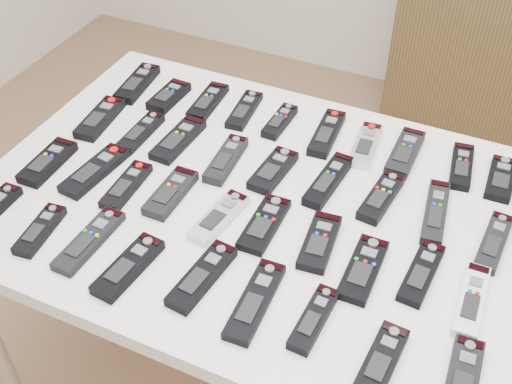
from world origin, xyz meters
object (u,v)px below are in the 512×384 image
at_px(remote_3, 244,110).
at_px(remote_37, 463,379).
at_px(remote_16, 381,197).
at_px(remote_21, 126,186).
at_px(remote_15, 328,180).
at_px(remote_14, 273,170).
at_px(remote_17, 435,212).
at_px(remote_8, 461,166).
at_px(remote_12, 178,140).
at_px(remote_30, 40,230).
at_px(remote_7, 405,153).
at_px(remote_28, 471,300).
at_px(table, 256,217).
at_px(remote_5, 327,133).
at_px(remote_6, 366,145).
at_px(remote_19, 48,162).
at_px(remote_23, 219,217).
at_px(remote_0, 137,83).
at_px(remote_32, 128,267).
at_px(remote_35, 314,319).
at_px(remote_1, 169,96).
at_px(remote_24, 264,224).
at_px(remote_34, 255,301).
at_px(remote_31, 89,240).
at_px(remote_36, 381,361).
at_px(remote_20, 95,171).
at_px(remote_4, 280,121).
at_px(remote_18, 494,242).
at_px(remote_13, 226,160).
at_px(remote_9, 501,179).
at_px(remote_22, 171,193).
at_px(remote_25, 320,242).
at_px(remote_10, 100,118).
at_px(remote_26, 363,269).
at_px(remote_2, 208,101).
at_px(remote_33, 202,276).
at_px(remote_27, 421,273).
at_px(remote_11, 141,132).

relative_size(remote_3, remote_37, 0.98).
xyz_separation_m(remote_16, remote_21, (-0.54, -0.21, -0.00)).
bearing_deg(remote_15, remote_14, -167.11).
bearing_deg(remote_17, remote_8, 76.83).
relative_size(remote_12, remote_30, 1.23).
xyz_separation_m(remote_7, remote_28, (0.23, -0.39, -0.00)).
bearing_deg(table, remote_5, 77.07).
bearing_deg(remote_7, remote_6, -172.26).
xyz_separation_m(remote_7, remote_8, (0.14, 0.01, -0.00)).
relative_size(table, remote_21, 7.71).
height_order(table, remote_30, remote_30).
bearing_deg(remote_19, remote_23, -0.89).
height_order(table, remote_5, remote_5).
bearing_deg(table, remote_21, -161.38).
bearing_deg(remote_17, remote_16, 174.99).
relative_size(remote_0, remote_32, 1.04).
bearing_deg(remote_5, remote_21, -136.59).
bearing_deg(remote_15, remote_35, -69.44).
bearing_deg(remote_3, remote_28, -35.66).
xyz_separation_m(remote_1, remote_6, (0.55, 0.02, 0.00)).
height_order(remote_6, remote_24, remote_6).
bearing_deg(remote_23, remote_34, -38.36).
xyz_separation_m(remote_31, remote_34, (0.38, 0.00, 0.00)).
bearing_deg(remote_28, remote_32, -163.83).
bearing_deg(remote_7, remote_36, -78.62).
distance_m(table, remote_20, 0.40).
bearing_deg(remote_4, remote_18, -18.09).
height_order(remote_0, remote_13, same).
bearing_deg(remote_16, remote_5, 144.12).
distance_m(remote_9, remote_22, 0.76).
relative_size(remote_9, remote_25, 0.94).
bearing_deg(remote_12, remote_8, 18.42).
relative_size(remote_13, remote_23, 1.04).
bearing_deg(remote_24, remote_15, 66.60).
bearing_deg(remote_23, remote_35, -22.74).
distance_m(remote_10, remote_37, 1.08).
relative_size(remote_24, remote_35, 1.11).
bearing_deg(table, remote_26, -20.89).
relative_size(remote_18, remote_19, 1.06).
distance_m(remote_2, remote_17, 0.68).
bearing_deg(remote_37, remote_4, 133.57).
distance_m(remote_24, remote_33, 0.19).
xyz_separation_m(remote_22, remote_31, (-0.08, -0.20, -0.00)).
bearing_deg(remote_27, remote_2, 155.92).
bearing_deg(remote_26, remote_7, 92.40).
bearing_deg(remote_17, remote_9, 50.55).
bearing_deg(remote_26, remote_28, 2.34).
xyz_separation_m(remote_8, remote_15, (-0.27, -0.18, 0.00)).
relative_size(remote_9, remote_11, 0.93).
xyz_separation_m(remote_0, remote_24, (0.55, -0.36, -0.00)).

